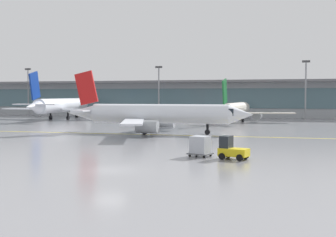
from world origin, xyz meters
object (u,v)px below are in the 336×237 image
(apron_light_mast_1, at_px, (159,89))
(apron_light_mast_2, at_px, (306,87))
(gate_airplane_0, at_px, (62,106))
(baggage_tug, at_px, (232,149))
(cargo_dolly_lead, at_px, (200,145))
(taxiing_regional_jet, at_px, (157,114))
(apron_light_mast_0, at_px, (28,89))
(gate_airplane_1, at_px, (236,109))

(apron_light_mast_1, relative_size, apron_light_mast_2, 0.95)
(gate_airplane_0, height_order, baggage_tug, gate_airplane_0)
(gate_airplane_0, xyz_separation_m, cargo_dolly_lead, (43.32, -52.77, -2.19))
(taxiing_regional_jet, bearing_deg, baggage_tug, -60.31)
(apron_light_mast_1, bearing_deg, cargo_dolly_lead, -70.72)
(gate_airplane_0, relative_size, baggage_tug, 11.28)
(baggage_tug, xyz_separation_m, apron_light_mast_2, (9.59, 66.47, 6.71))
(baggage_tug, distance_m, apron_light_mast_0, 95.89)
(gate_airplane_0, height_order, taxiing_regional_jet, gate_airplane_0)
(gate_airplane_1, xyz_separation_m, cargo_dolly_lead, (2.33, -53.84, -1.65))
(cargo_dolly_lead, xyz_separation_m, apron_light_mast_0, (-62.58, 68.70, 6.31))
(gate_airplane_0, relative_size, taxiing_regional_jet, 1.12)
(gate_airplane_0, relative_size, apron_light_mast_0, 2.44)
(cargo_dolly_lead, height_order, apron_light_mast_0, apron_light_mast_0)
(baggage_tug, relative_size, apron_light_mast_2, 0.21)
(taxiing_regional_jet, xyz_separation_m, apron_light_mast_1, (-12.38, 43.94, 4.37))
(gate_airplane_1, distance_m, baggage_tug, 55.05)
(gate_airplane_1, bearing_deg, apron_light_mast_2, -46.69)
(gate_airplane_1, xyz_separation_m, apron_light_mast_2, (14.97, 11.72, 4.90))
(gate_airplane_0, distance_m, cargo_dolly_lead, 68.31)
(baggage_tug, xyz_separation_m, apron_light_mast_1, (-26.22, 67.15, 6.37))
(gate_airplane_1, relative_size, cargo_dolly_lead, 11.02)
(taxiing_regional_jet, relative_size, apron_light_mast_0, 2.17)
(taxiing_regional_jet, bearing_deg, apron_light_mast_2, 60.43)
(gate_airplane_1, height_order, baggage_tug, gate_airplane_1)
(apron_light_mast_1, bearing_deg, gate_airplane_0, -146.24)
(gate_airplane_0, xyz_separation_m, taxiing_regional_jet, (32.52, -30.47, -0.35))
(baggage_tug, xyz_separation_m, apron_light_mast_0, (-65.63, 69.61, 6.48))
(apron_light_mast_0, bearing_deg, cargo_dolly_lead, -47.67)
(apron_light_mast_2, bearing_deg, apron_light_mast_1, 178.90)
(gate_airplane_1, xyz_separation_m, taxiing_regional_jet, (-8.46, -31.54, 0.19))
(apron_light_mast_1, height_order, apron_light_mast_2, apron_light_mast_2)
(cargo_dolly_lead, bearing_deg, gate_airplane_1, 109.15)
(apron_light_mast_0, height_order, apron_light_mast_2, apron_light_mast_2)
(taxiing_regional_jet, relative_size, cargo_dolly_lead, 11.75)
(baggage_tug, bearing_deg, gate_airplane_1, 112.28)
(gate_airplane_0, height_order, apron_light_mast_0, apron_light_mast_0)
(gate_airplane_0, bearing_deg, apron_light_mast_0, 46.89)
(taxiing_regional_jet, xyz_separation_m, baggage_tug, (13.85, -23.22, -2.00))
(gate_airplane_0, bearing_deg, apron_light_mast_1, -59.76)
(taxiing_regional_jet, bearing_deg, apron_light_mast_0, 137.02)
(cargo_dolly_lead, relative_size, apron_light_mast_1, 0.19)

